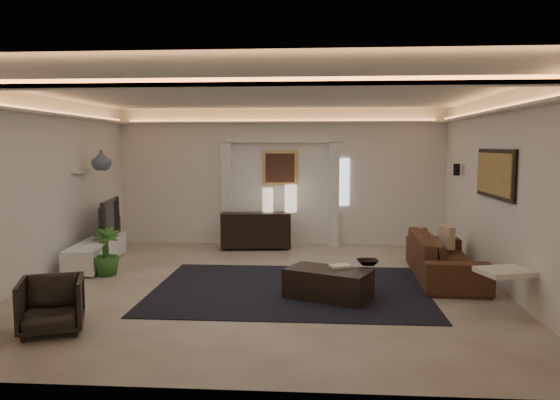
# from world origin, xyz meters

# --- Properties ---
(floor) EXTENTS (7.00, 7.00, 0.00)m
(floor) POSITION_xyz_m (0.00, 0.00, 0.00)
(floor) COLOR #C3B3A0
(floor) RESTS_ON ground
(ceiling) EXTENTS (7.00, 7.00, 0.00)m
(ceiling) POSITION_xyz_m (0.00, 0.00, 2.90)
(ceiling) COLOR white
(ceiling) RESTS_ON ground
(wall_back) EXTENTS (7.00, 0.00, 7.00)m
(wall_back) POSITION_xyz_m (0.00, 3.50, 1.45)
(wall_back) COLOR white
(wall_back) RESTS_ON ground
(wall_front) EXTENTS (7.00, 0.00, 7.00)m
(wall_front) POSITION_xyz_m (0.00, -3.50, 1.45)
(wall_front) COLOR white
(wall_front) RESTS_ON ground
(wall_left) EXTENTS (0.00, 7.00, 7.00)m
(wall_left) POSITION_xyz_m (-3.50, 0.00, 1.45)
(wall_left) COLOR white
(wall_left) RESTS_ON ground
(wall_right) EXTENTS (0.00, 7.00, 7.00)m
(wall_right) POSITION_xyz_m (3.50, 0.00, 1.45)
(wall_right) COLOR white
(wall_right) RESTS_ON ground
(cove_soffit) EXTENTS (7.00, 7.00, 0.04)m
(cove_soffit) POSITION_xyz_m (0.00, 0.00, 2.62)
(cove_soffit) COLOR silver
(cove_soffit) RESTS_ON ceiling
(daylight_slit) EXTENTS (0.25, 0.03, 1.00)m
(daylight_slit) POSITION_xyz_m (1.35, 3.48, 1.35)
(daylight_slit) COLOR white
(daylight_slit) RESTS_ON wall_back
(area_rug) EXTENTS (4.00, 3.00, 0.01)m
(area_rug) POSITION_xyz_m (0.40, -0.20, 0.01)
(area_rug) COLOR black
(area_rug) RESTS_ON ground
(pilaster_left) EXTENTS (0.22, 0.20, 2.20)m
(pilaster_left) POSITION_xyz_m (-1.15, 3.40, 1.10)
(pilaster_left) COLOR silver
(pilaster_left) RESTS_ON ground
(pilaster_right) EXTENTS (0.22, 0.20, 2.20)m
(pilaster_right) POSITION_xyz_m (1.15, 3.40, 1.10)
(pilaster_right) COLOR silver
(pilaster_right) RESTS_ON ground
(alcove_header) EXTENTS (2.52, 0.20, 0.12)m
(alcove_header) POSITION_xyz_m (0.00, 3.40, 2.25)
(alcove_header) COLOR silver
(alcove_header) RESTS_ON wall_back
(painting_frame) EXTENTS (0.74, 0.04, 0.74)m
(painting_frame) POSITION_xyz_m (0.00, 3.47, 1.65)
(painting_frame) COLOR tan
(painting_frame) RESTS_ON wall_back
(painting_canvas) EXTENTS (0.62, 0.02, 0.62)m
(painting_canvas) POSITION_xyz_m (0.00, 3.44, 1.65)
(painting_canvas) COLOR #4C2D1E
(painting_canvas) RESTS_ON wall_back
(art_panel_frame) EXTENTS (0.04, 1.64, 0.74)m
(art_panel_frame) POSITION_xyz_m (3.47, 0.30, 1.70)
(art_panel_frame) COLOR black
(art_panel_frame) RESTS_ON wall_right
(art_panel_gold) EXTENTS (0.02, 1.50, 0.62)m
(art_panel_gold) POSITION_xyz_m (3.44, 0.30, 1.70)
(art_panel_gold) COLOR tan
(art_panel_gold) RESTS_ON wall_right
(wall_sconce) EXTENTS (0.12, 0.12, 0.22)m
(wall_sconce) POSITION_xyz_m (3.38, 2.20, 1.68)
(wall_sconce) COLOR black
(wall_sconce) RESTS_ON wall_right
(wall_niche) EXTENTS (0.10, 0.55, 0.04)m
(wall_niche) POSITION_xyz_m (-3.44, 1.40, 1.65)
(wall_niche) COLOR silver
(wall_niche) RESTS_ON wall_left
(console) EXTENTS (1.46, 0.61, 0.71)m
(console) POSITION_xyz_m (-0.46, 2.84, 0.40)
(console) COLOR black
(console) RESTS_ON ground
(lamp_left) EXTENTS (0.25, 0.25, 0.49)m
(lamp_left) POSITION_xyz_m (-0.23, 3.06, 1.09)
(lamp_left) COLOR #FBDCB7
(lamp_left) RESTS_ON console
(lamp_right) EXTENTS (0.33, 0.33, 0.56)m
(lamp_right) POSITION_xyz_m (0.25, 3.06, 1.09)
(lamp_right) COLOR white
(lamp_right) RESTS_ON console
(media_ledge) EXTENTS (0.75, 2.16, 0.40)m
(media_ledge) POSITION_xyz_m (-3.15, 1.25, 0.23)
(media_ledge) COLOR white
(media_ledge) RESTS_ON ground
(tv) EXTENTS (1.25, 0.35, 0.71)m
(tv) POSITION_xyz_m (-3.15, 1.60, 0.81)
(tv) COLOR black
(tv) RESTS_ON media_ledge
(figurine) EXTENTS (0.14, 0.14, 0.33)m
(figurine) POSITION_xyz_m (-3.15, 2.29, 0.64)
(figurine) COLOR #413121
(figurine) RESTS_ON media_ledge
(ginger_jar) EXTENTS (0.36, 0.36, 0.37)m
(ginger_jar) POSITION_xyz_m (-3.15, 1.60, 1.86)
(ginger_jar) COLOR #3C5468
(ginger_jar) RESTS_ON wall_niche
(plant) EXTENTS (0.52, 0.52, 0.78)m
(plant) POSITION_xyz_m (-2.65, 0.45, 0.39)
(plant) COLOR #316722
(plant) RESTS_ON ground
(sofa) EXTENTS (2.43, 1.04, 0.70)m
(sofa) POSITION_xyz_m (2.84, 0.63, 0.35)
(sofa) COLOR black
(sofa) RESTS_ON ground
(throw_blanket) EXTENTS (0.73, 0.65, 0.07)m
(throw_blanket) POSITION_xyz_m (3.15, -1.19, 0.55)
(throw_blanket) COLOR silver
(throw_blanket) RESTS_ON sofa
(throw_pillow) EXTENTS (0.21, 0.40, 0.38)m
(throw_pillow) POSITION_xyz_m (3.03, 1.34, 0.55)
(throw_pillow) COLOR #CFAF89
(throw_pillow) RESTS_ON sofa
(coffee_table) EXTENTS (1.29, 1.03, 0.42)m
(coffee_table) POSITION_xyz_m (0.96, -0.64, 0.21)
(coffee_table) COLOR black
(coffee_table) RESTS_ON ground
(bowl) EXTENTS (0.35, 0.35, 0.08)m
(bowl) POSITION_xyz_m (1.53, -0.33, 0.45)
(bowl) COLOR black
(bowl) RESTS_ON coffee_table
(magazine) EXTENTS (0.34, 0.29, 0.03)m
(magazine) POSITION_xyz_m (1.13, -0.51, 0.42)
(magazine) COLOR #F9E4C0
(magazine) RESTS_ON coffee_table
(armchair) EXTENTS (0.88, 0.89, 0.63)m
(armchair) POSITION_xyz_m (-2.21, -2.20, 0.32)
(armchair) COLOR black
(armchair) RESTS_ON ground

